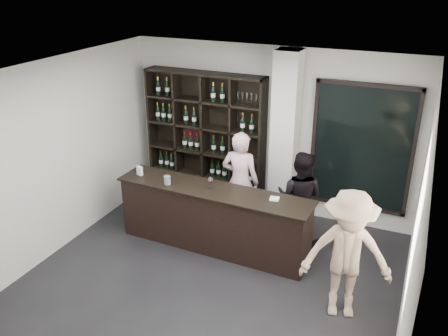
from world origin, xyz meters
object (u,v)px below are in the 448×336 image
at_px(customer, 347,255).
at_px(taster_pink, 240,182).
at_px(taster_black, 300,198).
at_px(wine_shelf, 205,139).
at_px(tasting_counter, 213,219).

bearing_deg(customer, taster_pink, 128.20).
bearing_deg(taster_pink, taster_black, 176.19).
bearing_deg(wine_shelf, tasting_counter, -60.21).
distance_m(tasting_counter, taster_black, 1.38).
height_order(tasting_counter, customer, customer).
bearing_deg(customer, wine_shelf, 128.14).
bearing_deg(tasting_counter, wine_shelf, 121.51).
height_order(taster_pink, taster_black, taster_pink).
bearing_deg(wine_shelf, taster_black, -19.98).
bearing_deg(taster_pink, tasting_counter, 74.90).
bearing_deg(tasting_counter, customer, -17.08).
distance_m(wine_shelf, tasting_counter, 1.80).
bearing_deg(taster_black, customer, 125.09).
relative_size(tasting_counter, taster_pink, 1.80).
height_order(wine_shelf, taster_pink, wine_shelf).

